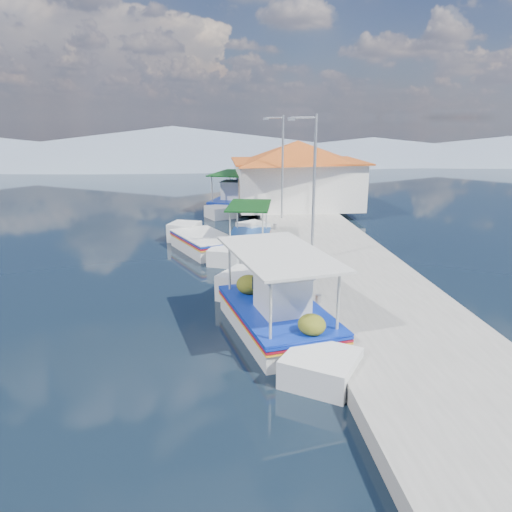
{
  "coord_description": "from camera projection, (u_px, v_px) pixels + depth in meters",
  "views": [
    {
      "loc": [
        0.42,
        -17.56,
        6.35
      ],
      "look_at": [
        2.03,
        -0.0,
        1.3
      ],
      "focal_mm": 33.98,
      "sensor_mm": 36.0,
      "label": 1
    }
  ],
  "objects": [
    {
      "name": "ground",
      "position": [
        203.0,
        290.0,
        18.53
      ],
      "size": [
        160.0,
        160.0,
        0.0
      ],
      "primitive_type": "plane",
      "color": "black",
      "rests_on": "ground"
    },
    {
      "name": "mountain_ridge",
      "position": [
        252.0,
        148.0,
        72.15
      ],
      "size": [
        171.4,
        96.0,
        5.5
      ],
      "color": "slate",
      "rests_on": "ground"
    },
    {
      "name": "lamp_post_near",
      "position": [
        312.0,
        181.0,
        19.78
      ],
      "size": [
        1.21,
        0.14,
        6.0
      ],
      "color": "#A5A8AD",
      "rests_on": "quay"
    },
    {
      "name": "lamp_post_far",
      "position": [
        281.0,
        162.0,
        28.39
      ],
      "size": [
        1.21,
        0.14,
        6.0
      ],
      "color": "#A5A8AD",
      "rests_on": "quay"
    },
    {
      "name": "bollards",
      "position": [
        282.0,
        238.0,
        23.71
      ],
      "size": [
        0.2,
        17.2,
        0.3
      ],
      "color": "#A5A8AD",
      "rests_on": "quay"
    },
    {
      "name": "caique_far",
      "position": [
        234.0,
        202.0,
        34.55
      ],
      "size": [
        4.34,
        7.87,
        2.94
      ],
      "rotation": [
        0.0,
        0.0,
        0.36
      ],
      "color": "silver",
      "rests_on": "ground"
    },
    {
      "name": "caique_green_canopy",
      "position": [
        249.0,
        241.0,
        24.32
      ],
      "size": [
        2.68,
        6.53,
        2.48
      ],
      "rotation": [
        0.0,
        0.0,
        0.17
      ],
      "color": "silver",
      "rests_on": "ground"
    },
    {
      "name": "caique_blue_hull",
      "position": [
        205.0,
        244.0,
        23.86
      ],
      "size": [
        3.92,
        6.39,
        1.25
      ],
      "rotation": [
        0.0,
        0.0,
        -0.43
      ],
      "color": "silver",
      "rests_on": "ground"
    },
    {
      "name": "main_caique",
      "position": [
        278.0,
        314.0,
        14.83
      ],
      "size": [
        3.74,
        8.39,
        2.83
      ],
      "rotation": [
        0.0,
        0.0,
        -0.23
      ],
      "color": "silver",
      "rests_on": "ground"
    },
    {
      "name": "harbor_building",
      "position": [
        297.0,
        173.0,
        32.67
      ],
      "size": [
        10.49,
        10.49,
        4.4
      ],
      "color": "white",
      "rests_on": "quay"
    },
    {
      "name": "quay",
      "position": [
        321.0,
        242.0,
        24.72
      ],
      "size": [
        5.0,
        44.0,
        0.5
      ],
      "primitive_type": "cube",
      "color": "#A9A59E",
      "rests_on": "ground"
    }
  ]
}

